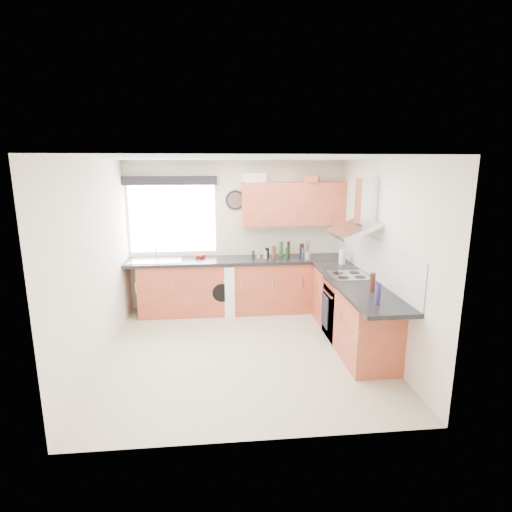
{
  "coord_description": "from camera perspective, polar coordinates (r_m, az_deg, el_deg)",
  "views": [
    {
      "loc": [
        -0.32,
        -4.91,
        2.41
      ],
      "look_at": [
        0.25,
        0.85,
        1.1
      ],
      "focal_mm": 28.0,
      "sensor_mm": 36.0,
      "label": 1
    }
  ],
  "objects": [
    {
      "name": "wall_back",
      "position": [
        6.82,
        -2.89,
        2.94
      ],
      "size": [
        3.6,
        0.02,
        2.5
      ],
      "primitive_type": "cube",
      "color": "silver",
      "rests_on": "ground_plane"
    },
    {
      "name": "utensil_pot",
      "position": [
        6.59,
        7.37,
        0.06
      ],
      "size": [
        0.1,
        0.1,
        0.13
      ],
      "primitive_type": "cylinder",
      "rotation": [
        0.0,
        0.0,
        -0.1
      ],
      "color": "gray",
      "rests_on": "worktop_back"
    },
    {
      "name": "worktop_right",
      "position": [
        5.46,
        14.12,
        -3.88
      ],
      "size": [
        0.62,
        2.42,
        0.05
      ],
      "primitive_type": "cube",
      "color": "black",
      "rests_on": "base_cab_right"
    },
    {
      "name": "wall_right",
      "position": [
        5.48,
        17.28,
        -0.07
      ],
      "size": [
        0.02,
        3.6,
        2.5
      ],
      "primitive_type": "cube",
      "color": "silver",
      "rests_on": "ground_plane"
    },
    {
      "name": "ground_plane",
      "position": [
        5.48,
        -1.77,
        -13.35
      ],
      "size": [
        3.6,
        3.6,
        0.0
      ],
      "primitive_type": "plane",
      "color": "beige"
    },
    {
      "name": "splashback",
      "position": [
        5.76,
        16.0,
        -0.09
      ],
      "size": [
        0.01,
        3.0,
        0.54
      ],
      "primitive_type": "cube",
      "color": "white",
      "rests_on": "wall_right"
    },
    {
      "name": "kitchen_roll",
      "position": [
        6.37,
        12.21,
        -0.15
      ],
      "size": [
        0.11,
        0.11,
        0.22
      ],
      "primitive_type": "cylinder",
      "rotation": [
        0.0,
        0.0,
        -0.15
      ],
      "color": "white",
      "rests_on": "worktop_right"
    },
    {
      "name": "hob_plate",
      "position": [
        5.72,
        13.13,
        -2.73
      ],
      "size": [
        0.52,
        0.52,
        0.01
      ],
      "primitive_type": "cube",
      "color": "silver",
      "rests_on": "worktop_right"
    },
    {
      "name": "washing_machine",
      "position": [
        6.73,
        -4.93,
        -4.48
      ],
      "size": [
        0.7,
        0.69,
        0.84
      ],
      "primitive_type": "cube",
      "rotation": [
        0.0,
        0.0,
        -0.28
      ],
      "color": "white",
      "rests_on": "ground_plane"
    },
    {
      "name": "jar_3",
      "position": [
        6.61,
        -0.4,
        0.21
      ],
      "size": [
        0.05,
        0.05,
        0.13
      ],
      "primitive_type": "cylinder",
      "color": "black",
      "rests_on": "worktop_back"
    },
    {
      "name": "bottle_0",
      "position": [
        4.62,
        17.07,
        -5.19
      ],
      "size": [
        0.05,
        0.05,
        0.25
      ],
      "primitive_type": "cylinder",
      "color": "navy",
      "rests_on": "worktop_right"
    },
    {
      "name": "jar_8",
      "position": [
        6.52,
        2.56,
        0.46
      ],
      "size": [
        0.07,
        0.07,
        0.23
      ],
      "primitive_type": "cylinder",
      "color": "#53241D",
      "rests_on": "worktop_back"
    },
    {
      "name": "base_cab_back",
      "position": [
        6.72,
        -3.54,
        -4.4
      ],
      "size": [
        3.0,
        0.58,
        0.86
      ],
      "primitive_type": "cube",
      "color": "#A5452C",
      "rests_on": "ground_plane"
    },
    {
      "name": "upper_cabinets",
      "position": [
        6.69,
        5.36,
        7.46
      ],
      "size": [
        1.7,
        0.35,
        0.7
      ],
      "primitive_type": "cube",
      "color": "#A5452C",
      "rests_on": "wall_back"
    },
    {
      "name": "jar_7",
      "position": [
        6.54,
        4.44,
        0.35
      ],
      "size": [
        0.04,
        0.04,
        0.2
      ],
      "primitive_type": "cylinder",
      "color": "#183412",
      "rests_on": "worktop_back"
    },
    {
      "name": "jar_4",
      "position": [
        6.91,
        6.56,
        0.96
      ],
      "size": [
        0.07,
        0.07,
        0.2
      ],
      "primitive_type": "cylinder",
      "color": "#351413",
      "rests_on": "worktop_back"
    },
    {
      "name": "sink",
      "position": [
        6.65,
        -14.24,
        -0.33
      ],
      "size": [
        0.84,
        0.46,
        0.1
      ],
      "primitive_type": null,
      "color": "silver",
      "rests_on": "worktop_back"
    },
    {
      "name": "jar_1",
      "position": [
        6.62,
        0.33,
        0.28
      ],
      "size": [
        0.05,
        0.05,
        0.14
      ],
      "primitive_type": "cylinder",
      "color": "#BCADA0",
      "rests_on": "worktop_back"
    },
    {
      "name": "base_cab_corner",
      "position": [
        6.95,
        9.79,
        -3.98
      ],
      "size": [
        0.6,
        0.6,
        0.86
      ],
      "primitive_type": "cube",
      "color": "#A5452C",
      "rests_on": "ground_plane"
    },
    {
      "name": "window_blind",
      "position": [
        6.66,
        -12.15,
        10.49
      ],
      "size": [
        1.5,
        0.18,
        0.14
      ],
      "primitive_type": "cube",
      "color": "black",
      "rests_on": "wall_back"
    },
    {
      "name": "worktop_back",
      "position": [
        6.6,
        -2.72,
        -0.63
      ],
      "size": [
        3.6,
        0.62,
        0.05
      ],
      "primitive_type": "cube",
      "color": "black",
      "rests_on": "base_cab_back"
    },
    {
      "name": "window",
      "position": [
        6.8,
        -11.82,
        5.21
      ],
      "size": [
        1.4,
        0.02,
        1.1
      ],
      "primitive_type": "cube",
      "color": "white",
      "rests_on": "wall_back"
    },
    {
      "name": "wall_clock",
      "position": [
        6.7,
        -2.95,
        7.96
      ],
      "size": [
        0.33,
        0.04,
        0.33
      ],
      "primitive_type": "cylinder",
      "rotation": [
        1.57,
        0.0,
        0.0
      ],
      "color": "black",
      "rests_on": "wall_back"
    },
    {
      "name": "jar_9",
      "position": [
        6.59,
        6.71,
        0.3
      ],
      "size": [
        0.04,
        0.04,
        0.18
      ],
      "primitive_type": "cylinder",
      "color": "navy",
      "rests_on": "worktop_back"
    },
    {
      "name": "tomato_cluster",
      "position": [
        6.73,
        -7.97,
        0.05
      ],
      "size": [
        0.17,
        0.17,
        0.07
      ],
      "primitive_type": null,
      "rotation": [
        0.0,
        0.0,
        0.1
      ],
      "color": "red",
      "rests_on": "worktop_back"
    },
    {
      "name": "storage_box",
      "position": [
        6.62,
        7.91,
        10.86
      ],
      "size": [
        0.3,
        0.27,
        0.11
      ],
      "primitive_type": "cube",
      "rotation": [
        0.0,
        0.0,
        -0.35
      ],
      "color": "#A34427",
      "rests_on": "upper_cabinets"
    },
    {
      "name": "jar_0",
      "position": [
        6.8,
        4.66,
        1.04
      ],
      "size": [
        0.05,
        0.05,
        0.25
      ],
      "primitive_type": "cylinder",
      "color": "black",
      "rests_on": "worktop_back"
    },
    {
      "name": "base_cab_right",
      "position": [
        5.74,
        13.46,
        -7.81
      ],
      "size": [
        0.58,
        2.1,
        0.86
      ],
      "primitive_type": "cube",
      "color": "#A5452C",
      "rests_on": "ground_plane"
    },
    {
      "name": "wall_left",
      "position": [
        5.26,
        -21.84,
        -0.93
      ],
      "size": [
        0.02,
        3.6,
        2.5
      ],
      "primitive_type": "cube",
      "color": "silver",
      "rests_on": "ground_plane"
    },
    {
      "name": "ceiling",
      "position": [
        4.92,
        -1.97,
        13.78
      ],
      "size": [
        3.6,
        3.6,
        0.02
      ],
      "primitive_type": "cube",
      "color": "white",
      "rests_on": "wall_back"
    },
    {
      "name": "jar_6",
      "position": [
        6.79,
        3.61,
        1.01
      ],
      "size": [
        0.06,
        0.06,
        0.25
      ],
      "primitive_type": "cylinder",
      "color": "#205A22",
      "rests_on": "worktop_back"
    },
    {
      "name": "extractor_hood",
      "position": [
        5.59,
        14.55,
        5.77
      ],
      "size": [
        0.52,
        0.78,
        0.66
      ],
      "primitive_type": null,
      "color": "silver",
      "rests_on": "wall_right"
    },
    {
      "name": "jar_2",
      "position": [
        6.62,
        1.59,
        0.43
      ],
      "size": [
        0.07,
        0.07,
        0.17
      ],
      "primitive_type": "cylinder",
      "color": "black",
      "rests_on": "worktop_back"
    },
    {
      "name": "oven",
      "position": [
        5.87,
        12.89,
        -7.36
      ],
      "size": [
        0.56,
        0.58,
        0.85
      ],
      "primitive_type": "cube",
      "color": "black",
      "rests_on": "ground_plane"
    },
    {
      "name": "jar_5",
      "position": [
        6.61,
        1.35,
        0.24
      ],
      "size": [
        0.07,
        0.07,
        0.14
      ],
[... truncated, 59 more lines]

